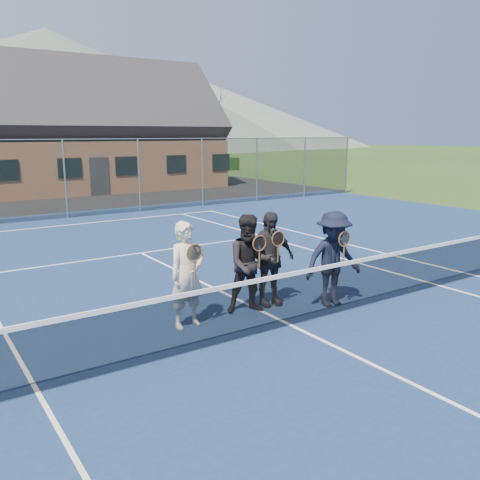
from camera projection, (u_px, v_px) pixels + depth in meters
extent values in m
plane|color=#2A4619|center=(31.00, 200.00, 24.89)|extent=(220.00, 220.00, 0.00)
cube|color=navy|center=(291.00, 326.00, 8.64)|extent=(30.00, 30.00, 0.02)
cone|color=#506056|center=(49.00, 90.00, 94.44)|extent=(120.00, 120.00, 22.00)
cone|color=slate|center=(211.00, 116.00, 114.37)|extent=(90.00, 90.00, 14.00)
cube|color=white|center=(80.00, 224.00, 18.29)|extent=(10.97, 0.06, 0.01)
cube|color=white|center=(476.00, 276.00, 11.63)|extent=(0.06, 23.77, 0.01)
cube|color=white|center=(38.00, 393.00, 6.39)|extent=(0.06, 23.77, 0.01)
cube|color=white|center=(439.00, 286.00, 10.88)|extent=(0.06, 23.77, 0.01)
cube|color=white|center=(141.00, 253.00, 13.84)|extent=(8.23, 0.06, 0.01)
cube|color=white|center=(291.00, 325.00, 8.64)|extent=(0.06, 12.80, 0.01)
cube|color=black|center=(291.00, 300.00, 8.54)|extent=(11.60, 0.02, 0.88)
cube|color=white|center=(292.00, 274.00, 8.45)|extent=(11.60, 0.03, 0.07)
cylinder|color=slate|center=(65.00, 179.00, 19.30)|extent=(0.07, 0.07, 3.00)
cylinder|color=slate|center=(139.00, 176.00, 20.93)|extent=(0.07, 0.07, 3.00)
cylinder|color=slate|center=(202.00, 173.00, 22.57)|extent=(0.07, 0.07, 3.00)
cylinder|color=slate|center=(257.00, 170.00, 24.21)|extent=(0.07, 0.07, 3.00)
cylinder|color=slate|center=(305.00, 168.00, 25.85)|extent=(0.07, 0.07, 3.00)
cylinder|color=slate|center=(347.00, 166.00, 27.48)|extent=(0.07, 0.07, 3.00)
cube|color=black|center=(65.00, 179.00, 19.30)|extent=(30.00, 0.03, 3.00)
cylinder|color=slate|center=(62.00, 139.00, 18.99)|extent=(30.00, 0.04, 0.04)
cube|color=#9E6B4C|center=(85.00, 165.00, 30.03)|extent=(15.00, 8.00, 2.80)
pyramid|color=#2D2D33|center=(80.00, 90.00, 29.15)|extent=(15.60, 8.20, 4.10)
cube|color=#2D2D33|center=(99.00, 177.00, 26.57)|extent=(1.00, 0.06, 2.00)
cube|color=black|center=(6.00, 170.00, 24.01)|extent=(1.20, 0.06, 1.00)
cube|color=black|center=(70.00, 168.00, 25.65)|extent=(1.20, 0.06, 1.00)
cube|color=black|center=(126.00, 166.00, 27.29)|extent=(1.20, 0.06, 1.00)
cube|color=black|center=(176.00, 164.00, 28.93)|extent=(1.20, 0.06, 1.00)
cube|color=black|center=(221.00, 162.00, 30.56)|extent=(1.20, 0.06, 1.00)
cylinder|color=#3A2415|center=(17.00, 152.00, 36.14)|extent=(0.22, 0.22, 3.85)
cylinder|color=#332112|center=(148.00, 149.00, 41.59)|extent=(0.22, 0.22, 3.85)
cylinder|color=#3C2A16|center=(211.00, 148.00, 44.87)|extent=(0.22, 0.22, 3.85)
imported|color=silver|center=(187.00, 275.00, 8.44)|extent=(0.69, 0.49, 1.80)
torus|color=brown|center=(194.00, 253.00, 8.13)|extent=(0.29, 0.02, 0.29)
cylinder|color=black|center=(194.00, 253.00, 8.13)|extent=(0.25, 0.00, 0.25)
cylinder|color=brown|center=(195.00, 270.00, 8.19)|extent=(0.03, 0.03, 0.32)
imported|color=black|center=(250.00, 264.00, 9.13)|extent=(1.07, 0.96, 1.80)
torus|color=brown|center=(259.00, 243.00, 8.82)|extent=(0.29, 0.02, 0.29)
cylinder|color=black|center=(259.00, 243.00, 8.82)|extent=(0.25, 0.00, 0.25)
cylinder|color=brown|center=(259.00, 259.00, 8.88)|extent=(0.03, 0.03, 0.32)
imported|color=#232227|center=(269.00, 259.00, 9.52)|extent=(1.11, 0.59, 1.80)
torus|color=brown|center=(278.00, 239.00, 9.21)|extent=(0.29, 0.02, 0.29)
cylinder|color=black|center=(278.00, 239.00, 9.21)|extent=(0.25, 0.00, 0.25)
cylinder|color=brown|center=(278.00, 254.00, 9.27)|extent=(0.03, 0.03, 0.32)
imported|color=black|center=(333.00, 259.00, 9.50)|extent=(1.26, 0.87, 1.80)
torus|color=brown|center=(344.00, 239.00, 9.20)|extent=(0.29, 0.02, 0.29)
cylinder|color=black|center=(344.00, 239.00, 9.20)|extent=(0.25, 0.00, 0.25)
cylinder|color=brown|center=(344.00, 254.00, 9.25)|extent=(0.03, 0.03, 0.32)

